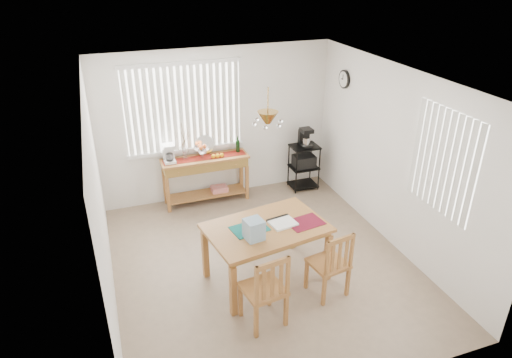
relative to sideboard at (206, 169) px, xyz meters
name	(u,v)px	position (x,y,z in m)	size (l,w,h in m)	color
ground	(262,263)	(0.28, -2.02, -0.63)	(4.00, 4.50, 0.01)	gray
room_shell	(263,152)	(0.29, -2.01, 1.07)	(4.20, 4.70, 2.70)	white
sideboard	(206,169)	(0.00, 0.00, 0.00)	(1.47, 0.41, 0.83)	#AE733B
sideboard_items	(190,152)	(-0.25, 0.01, 0.33)	(1.40, 0.35, 0.63)	maroon
wire_cart	(304,163)	(1.80, -0.09, -0.12)	(0.49, 0.39, 0.83)	black
cart_items	(305,138)	(1.80, -0.08, 0.36)	(0.20, 0.23, 0.34)	black
dining_table	(266,233)	(0.22, -2.33, 0.09)	(1.64, 1.19, 0.80)	#AE733B
table_items	(261,228)	(0.10, -2.48, 0.28)	(1.22, 0.54, 0.26)	#126660
chair_left	(265,290)	(-0.09, -3.11, -0.14)	(0.52, 0.52, 0.99)	#AE733B
chair_right	(330,264)	(0.86, -2.89, -0.16)	(0.50, 0.50, 0.94)	#AE733B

